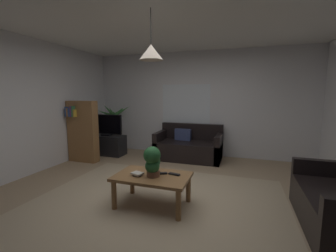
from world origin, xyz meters
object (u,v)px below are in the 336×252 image
object	(u,v)px
book_on_table_0	(137,175)
book_on_table_1	(137,173)
potted_palm_corner	(115,128)
coffee_table	(152,180)
couch_under_window	(189,148)
remote_on_table_1	(174,174)
remote_on_table_0	(162,173)
tv	(106,125)
potted_plant_on_table	(153,161)
pendant_lamp	(151,52)
tv_stand	(107,145)
bookshelf_corner	(83,131)

from	to	relation	value
book_on_table_0	book_on_table_1	xyz separation A→B (m)	(-0.00, -0.00, 0.02)
potted_palm_corner	coffee_table	bearing A→B (deg)	-50.39
couch_under_window	remote_on_table_1	size ratio (longest dim) A/B	9.65
remote_on_table_0	coffee_table	bearing A→B (deg)	99.49
book_on_table_1	tv	xyz separation A→B (m)	(-1.97, 2.24, 0.31)
remote_on_table_0	tv	xyz separation A→B (m)	(-2.26, 2.08, 0.33)
potted_plant_on_table	book_on_table_1	bearing A→B (deg)	-169.53
tv	coffee_table	bearing A→B (deg)	-45.13
remote_on_table_0	pendant_lamp	xyz separation A→B (m)	(-0.11, -0.08, 1.63)
coffee_table	potted_plant_on_table	bearing A→B (deg)	-60.28
book_on_table_1	tv_stand	size ratio (longest dim) A/B	0.17
tv	pendant_lamp	world-z (taller)	pendant_lamp
tv	tv_stand	bearing A→B (deg)	90.00
book_on_table_0	couch_under_window	bearing A→B (deg)	87.35
potted_palm_corner	bookshelf_corner	size ratio (longest dim) A/B	0.94
remote_on_table_0	tv_stand	bearing A→B (deg)	20.44
remote_on_table_0	pendant_lamp	world-z (taller)	pendant_lamp
bookshelf_corner	pendant_lamp	bearing A→B (deg)	-32.46
tv	pendant_lamp	xyz separation A→B (m)	(2.15, -2.16, 1.30)
couch_under_window	potted_plant_on_table	distance (m)	2.53
coffee_table	potted_plant_on_table	world-z (taller)	potted_plant_on_table
pendant_lamp	potted_plant_on_table	bearing A→B (deg)	-60.28
couch_under_window	coffee_table	xyz separation A→B (m)	(0.07, -2.46, 0.09)
book_on_table_0	potted_plant_on_table	world-z (taller)	potted_plant_on_table
couch_under_window	book_on_table_1	xyz separation A→B (m)	(-0.12, -2.54, 0.19)
remote_on_table_0	bookshelf_corner	world-z (taller)	bookshelf_corner
potted_plant_on_table	pendant_lamp	size ratio (longest dim) A/B	0.65
remote_on_table_1	tv_stand	bearing A→B (deg)	60.22
book_on_table_1	tv_stand	distance (m)	3.01
coffee_table	book_on_table_0	xyz separation A→B (m)	(-0.18, -0.08, 0.08)
book_on_table_0	book_on_table_1	bearing A→B (deg)	-154.47
coffee_table	bookshelf_corner	xyz separation A→B (m)	(-2.34, 1.49, 0.35)
remote_on_table_1	tv	world-z (taller)	tv
tv	couch_under_window	bearing A→B (deg)	8.05
pendant_lamp	coffee_table	bearing A→B (deg)	116.57
couch_under_window	remote_on_table_1	distance (m)	2.38
tv_stand	bookshelf_corner	distance (m)	0.86
bookshelf_corner	potted_plant_on_table	bearing A→B (deg)	-32.93
couch_under_window	book_on_table_1	bearing A→B (deg)	-92.69
coffee_table	pendant_lamp	bearing A→B (deg)	-63.43
remote_on_table_0	bookshelf_corner	bearing A→B (deg)	33.48
coffee_table	book_on_table_0	bearing A→B (deg)	-156.21
potted_palm_corner	book_on_table_1	bearing A→B (deg)	-53.61
tv	book_on_table_1	bearing A→B (deg)	-48.79
remote_on_table_1	potted_plant_on_table	world-z (taller)	potted_plant_on_table
potted_palm_corner	tv_stand	bearing A→B (deg)	-79.02
couch_under_window	bookshelf_corner	world-z (taller)	bookshelf_corner
tv_stand	couch_under_window	bearing A→B (deg)	7.47
book_on_table_1	potted_plant_on_table	size ratio (longest dim) A/B	0.36
remote_on_table_1	pendant_lamp	distance (m)	1.66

